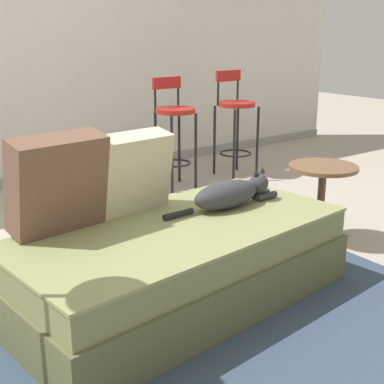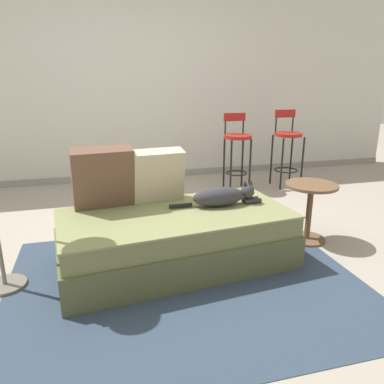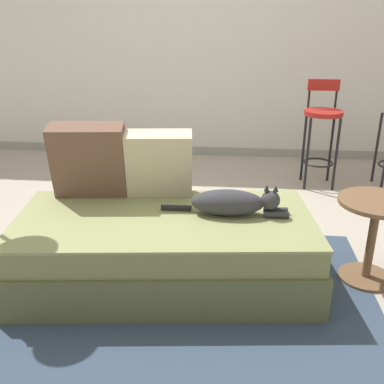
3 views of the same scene
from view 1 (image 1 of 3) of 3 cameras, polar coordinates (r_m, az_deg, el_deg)
name	(u,v)px [view 1 (image 1 of 3)]	position (r m, az deg, el deg)	size (l,w,h in m)	color
ground_plane	(140,273)	(3.13, -5.52, -8.63)	(16.00, 16.00, 0.00)	#A89E8E
wall_baseboard_trim	(14,182)	(5.03, -18.49, 1.05)	(8.00, 0.02, 0.09)	gray
area_rug	(216,324)	(2.62, 2.59, -13.94)	(2.43, 1.95, 0.01)	#334256
couch	(180,263)	(2.74, -1.31, -7.57)	(1.81, 1.02, 0.42)	brown
throw_pillow_corner	(57,183)	(2.59, -14.16, 0.90)	(0.48, 0.29, 0.48)	brown
throw_pillow_middle	(133,172)	(2.81, -6.36, 2.10)	(0.43, 0.26, 0.43)	beige
cat	(231,193)	(2.91, 4.14, -0.15)	(0.74, 0.18, 0.19)	#333338
bar_stool_near_window	(174,123)	(4.66, -1.89, 7.37)	(0.34, 0.34, 0.96)	black
bar_stool_by_doorway	(235,117)	(5.08, 4.65, 7.97)	(0.34, 0.34, 0.98)	black
side_table	(321,192)	(3.56, 13.65, -0.04)	(0.44, 0.44, 0.52)	brown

